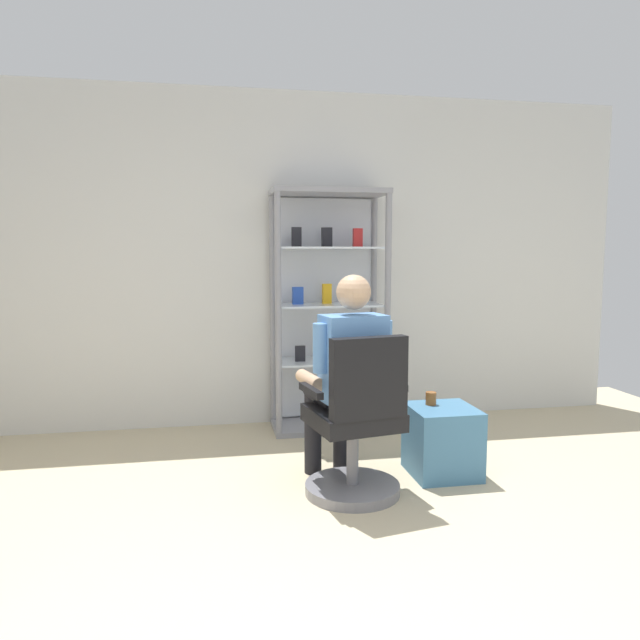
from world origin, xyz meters
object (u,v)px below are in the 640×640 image
(storage_crate, at_px, (442,441))
(tea_glass, at_px, (431,398))
(display_cabinet_main, at_px, (327,309))
(seated_shopkeeper, at_px, (346,371))
(office_chair, at_px, (357,431))

(storage_crate, height_order, tea_glass, tea_glass)
(display_cabinet_main, relative_size, storage_crate, 4.35)
(storage_crate, bearing_deg, tea_glass, 122.61)
(display_cabinet_main, bearing_deg, storage_crate, -66.79)
(seated_shopkeeper, distance_m, storage_crate, 0.83)
(display_cabinet_main, xyz_separation_m, storage_crate, (0.51, -1.20, -0.74))
(office_chair, relative_size, storage_crate, 2.20)
(storage_crate, xyz_separation_m, tea_glass, (-0.05, 0.08, 0.26))
(seated_shopkeeper, bearing_deg, display_cabinet_main, 83.65)
(display_cabinet_main, bearing_deg, seated_shopkeeper, -96.35)
(storage_crate, bearing_deg, display_cabinet_main, 113.21)
(display_cabinet_main, height_order, tea_glass, display_cabinet_main)
(display_cabinet_main, distance_m, tea_glass, 1.30)
(tea_glass, bearing_deg, display_cabinet_main, 112.47)
(seated_shopkeeper, height_order, tea_glass, seated_shopkeeper)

